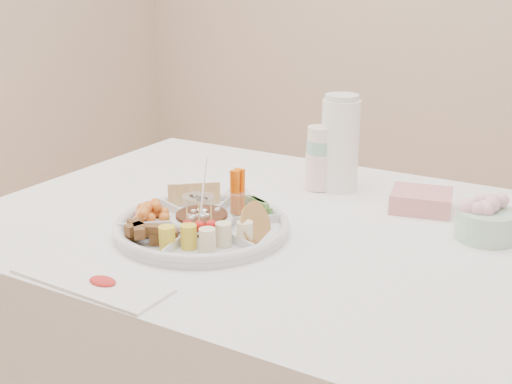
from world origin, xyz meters
The scene contains 14 objects.
dining_table centered at (0.00, 0.00, 0.38)m, with size 1.52×1.02×0.76m, color white.
party_tray centered at (-0.18, -0.15, 0.78)m, with size 0.38×0.38×0.04m, color silver.
bean_dip centered at (-0.18, -0.15, 0.79)m, with size 0.11×0.11×0.04m, color black.
tortillas centered at (-0.05, -0.13, 0.80)m, with size 0.10×0.10×0.06m, color #B5854D, non-canonical shape.
carrot_cucumber centered at (-0.13, -0.03, 0.82)m, with size 0.12×0.12×0.11m, color #F46303, non-canonical shape.
pita_raisins centered at (-0.26, -0.05, 0.80)m, with size 0.10×0.10×0.06m, color tan, non-canonical shape.
cherries centered at (-0.30, -0.17, 0.79)m, with size 0.11×0.11×0.04m, color orange, non-canonical shape.
granola_chunks centered at (-0.22, -0.27, 0.79)m, with size 0.10×0.10×0.04m, color brown, non-canonical shape.
banana_tomato centered at (-0.09, -0.25, 0.82)m, with size 0.11×0.11×0.09m, color #F0E58E, non-canonical shape.
cup_stack centered at (-0.08, 0.26, 0.86)m, with size 0.08×0.08×0.21m, color silver.
thermos centered at (-0.04, 0.29, 0.89)m, with size 0.10×0.10×0.26m, color white.
flower_bowl centered at (0.37, 0.13, 0.81)m, with size 0.13×0.13×0.10m, color silver.
napkin_stack centered at (0.20, 0.24, 0.78)m, with size 0.14×0.12×0.05m, color #D88783.
placemat centered at (-0.22, -0.45, 0.76)m, with size 0.32×0.11×0.01m, color silver.
Camera 1 is at (0.59, -1.23, 1.30)m, focal length 45.00 mm.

